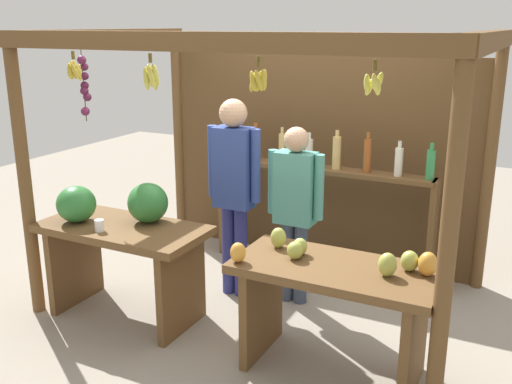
# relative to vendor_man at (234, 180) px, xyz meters

# --- Properties ---
(ground_plane) EXTENTS (12.00, 12.00, 0.00)m
(ground_plane) POSITION_rel_vendor_man_xyz_m (0.29, 0.05, -1.02)
(ground_plane) COLOR gray
(ground_plane) RESTS_ON ground
(market_stall) EXTENTS (3.27, 2.20, 2.22)m
(market_stall) POSITION_rel_vendor_man_xyz_m (0.28, 0.52, 0.29)
(market_stall) COLOR brown
(market_stall) RESTS_ON ground
(fruit_counter_left) EXTENTS (1.32, 0.70, 1.08)m
(fruit_counter_left) POSITION_rel_vendor_man_xyz_m (-0.62, -0.72, -0.34)
(fruit_counter_left) COLOR brown
(fruit_counter_left) RESTS_ON ground
(fruit_counter_right) EXTENTS (1.32, 0.64, 0.92)m
(fruit_counter_right) POSITION_rel_vendor_man_xyz_m (1.16, -0.74, -0.44)
(fruit_counter_right) COLOR brown
(fruit_counter_right) RESTS_ON ground
(bottle_shelf_unit) EXTENTS (2.10, 0.22, 1.36)m
(bottle_shelf_unit) POSITION_rel_vendor_man_xyz_m (0.47, 0.83, -0.20)
(bottle_shelf_unit) COLOR brown
(bottle_shelf_unit) RESTS_ON ground
(vendor_man) EXTENTS (0.48, 0.23, 1.69)m
(vendor_man) POSITION_rel_vendor_man_xyz_m (0.00, 0.00, 0.00)
(vendor_man) COLOR navy
(vendor_man) RESTS_ON ground
(vendor_woman) EXTENTS (0.48, 0.20, 1.49)m
(vendor_woman) POSITION_rel_vendor_man_xyz_m (0.51, 0.10, -0.14)
(vendor_woman) COLOR #3D4960
(vendor_woman) RESTS_ON ground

